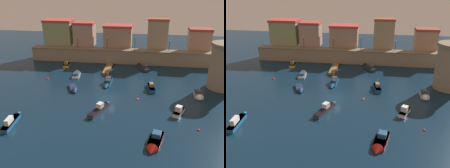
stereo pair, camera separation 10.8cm
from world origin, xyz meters
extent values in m
plane|color=#0C2338|center=(0.00, 0.00, 0.00)|extent=(138.86, 138.86, 0.00)
cube|color=gray|center=(0.00, 24.75, 1.97)|extent=(55.73, 3.22, 3.95)
cube|color=#73644F|center=(0.00, 24.75, 4.07)|extent=(55.73, 3.52, 0.24)
cube|color=#8A9361|center=(-20.72, 29.20, 7.60)|extent=(8.71, 5.69, 7.31)
cube|color=#B73D35|center=(-20.72, 29.20, 11.60)|extent=(9.06, 5.92, 0.70)
cube|color=tan|center=(-12.22, 28.91, 7.33)|extent=(6.31, 5.11, 6.77)
cube|color=#AA3D37|center=(-12.22, 28.91, 11.07)|extent=(6.56, 5.31, 0.70)
cube|color=#9E7D65|center=(-1.52, 29.14, 6.98)|extent=(8.55, 5.57, 6.07)
cube|color=#B43B37|center=(-1.52, 29.14, 10.37)|extent=(8.89, 5.79, 0.70)
cube|color=tan|center=(10.60, 27.93, 8.14)|extent=(5.97, 3.14, 8.38)
cube|color=#9A482C|center=(10.60, 27.93, 12.68)|extent=(6.21, 3.26, 0.70)
cube|color=tan|center=(23.02, 28.42, 6.81)|extent=(6.34, 4.13, 5.72)
cube|color=#993C32|center=(23.02, 28.42, 10.02)|extent=(6.59, 4.29, 0.70)
cylinder|color=gray|center=(25.24, 9.24, 4.91)|extent=(6.49, 6.49, 9.82)
cube|color=brown|center=(-2.97, 18.26, 0.30)|extent=(1.79, 9.77, 0.60)
cylinder|color=brown|center=(-2.16, 21.51, 0.35)|extent=(0.20, 0.20, 0.70)
cylinder|color=brown|center=(-2.16, 18.26, 0.35)|extent=(0.20, 0.20, 0.70)
cylinder|color=brown|center=(-2.16, 15.00, 0.35)|extent=(0.20, 0.20, 0.70)
cylinder|color=black|center=(-13.49, 24.75, 5.69)|extent=(0.12, 0.12, 3.00)
sphere|color=#F9D172|center=(-13.49, 24.75, 7.34)|extent=(0.32, 0.32, 0.32)
cylinder|color=black|center=(-4.28, 24.75, 5.82)|extent=(0.12, 0.12, 3.27)
sphere|color=#F9D172|center=(-4.28, 24.75, 7.61)|extent=(0.32, 0.32, 0.32)
cylinder|color=black|center=(4.06, 24.75, 5.96)|extent=(0.12, 0.12, 3.55)
sphere|color=#F9D172|center=(4.06, 24.75, 7.89)|extent=(0.32, 0.32, 0.32)
cylinder|color=black|center=(14.08, 24.75, 5.60)|extent=(0.12, 0.12, 2.83)
sphere|color=#F9D172|center=(14.08, 24.75, 7.17)|extent=(0.32, 0.32, 0.32)
cube|color=#195689|center=(-15.24, -12.59, 0.33)|extent=(1.68, 5.53, 0.65)
cone|color=#195689|center=(-15.51, -9.23, 0.33)|extent=(1.29, 1.49, 1.18)
cube|color=#0E2E4C|center=(-15.24, -12.59, 0.61)|extent=(1.72, 5.64, 0.08)
cube|color=silver|center=(-15.20, -13.08, 1.14)|extent=(0.89, 2.12, 0.97)
cube|color=#99B7C6|center=(-15.28, -12.05, 1.19)|extent=(0.66, 0.11, 0.58)
cube|color=#195689|center=(9.05, 5.81, 0.40)|extent=(1.92, 4.49, 0.80)
cone|color=#195689|center=(8.63, 8.51, 0.40)|extent=(1.38, 1.39, 1.20)
cube|color=#0C254E|center=(9.05, 5.81, 0.76)|extent=(1.96, 4.58, 0.08)
cube|color=olive|center=(9.05, 5.83, 1.21)|extent=(1.02, 1.50, 0.81)
cube|color=#99B7C6|center=(8.94, 6.52, 1.25)|extent=(0.74, 0.17, 0.49)
cylinder|color=#B2B2B7|center=(9.07, 5.70, 1.86)|extent=(0.08, 0.08, 2.11)
cube|color=white|center=(14.13, -4.68, 0.39)|extent=(2.67, 3.86, 0.78)
cone|color=white|center=(15.08, -2.59, 0.39)|extent=(1.51, 1.43, 1.20)
cube|color=slate|center=(14.13, -4.68, 0.74)|extent=(2.72, 3.93, 0.08)
cube|color=silver|center=(14.01, -4.93, 1.29)|extent=(1.42, 1.45, 1.03)
cube|color=#99B7C6|center=(14.25, -4.42, 1.34)|extent=(0.88, 0.45, 0.62)
cube|color=silver|center=(-10.37, 11.31, 0.25)|extent=(2.25, 4.27, 0.50)
cone|color=silver|center=(-10.71, 13.85, 0.25)|extent=(1.77, 1.35, 1.63)
cube|color=#585364|center=(-10.37, 11.31, 0.46)|extent=(2.29, 4.36, 0.08)
cube|color=navy|center=(-10.34, 11.08, 0.79)|extent=(1.25, 1.19, 0.57)
cube|color=#99B7C6|center=(-10.41, 11.60, 0.82)|extent=(1.01, 0.20, 0.34)
cube|color=#333338|center=(-0.93, -6.11, 0.39)|extent=(3.25, 5.79, 0.77)
cone|color=#333338|center=(0.36, -2.83, 0.39)|extent=(1.60, 1.73, 1.17)
cube|color=black|center=(-0.93, -6.11, 0.73)|extent=(3.32, 5.91, 0.08)
cube|color=silver|center=(-0.74, -5.62, 1.24)|extent=(1.41, 1.56, 0.95)
cube|color=navy|center=(-8.93, 3.67, 0.27)|extent=(3.09, 4.19, 0.54)
cone|color=navy|center=(-7.87, 1.47, 0.27)|extent=(1.81, 1.63, 1.48)
cube|color=#131A35|center=(-8.93, 3.67, 0.50)|extent=(3.16, 4.27, 0.08)
cube|color=red|center=(9.61, -13.78, 0.27)|extent=(2.93, 4.98, 0.53)
cone|color=red|center=(8.93, -16.64, 0.27)|extent=(2.06, 1.69, 1.80)
cube|color=#560D0D|center=(9.61, -13.78, 0.49)|extent=(2.99, 5.08, 0.08)
cube|color=navy|center=(9.76, -13.19, 0.93)|extent=(1.61, 1.63, 0.79)
cube|color=gold|center=(-15.57, 19.00, 0.36)|extent=(2.28, 3.48, 0.72)
cone|color=gold|center=(-15.94, 20.98, 0.36)|extent=(1.78, 1.19, 1.64)
cube|color=#525618|center=(-15.57, 19.00, 0.68)|extent=(2.33, 3.55, 0.08)
cube|color=olive|center=(-15.49, 18.56, 1.12)|extent=(1.19, 0.98, 0.79)
cube|color=#99B7C6|center=(-15.57, 18.95, 1.16)|extent=(0.95, 0.23, 0.47)
cube|color=#333338|center=(6.88, 19.61, 0.34)|extent=(3.91, 5.48, 0.68)
cone|color=#333338|center=(5.27, 22.56, 0.34)|extent=(1.92, 1.91, 1.42)
cube|color=black|center=(6.88, 19.61, 0.64)|extent=(3.98, 5.59, 0.08)
cube|color=#333842|center=(7.06, 19.28, 1.09)|extent=(2.04, 2.44, 0.80)
cube|color=#99B7C6|center=(6.54, 20.23, 1.13)|extent=(0.94, 0.55, 0.48)
cube|color=#195689|center=(-1.36, 8.23, 0.27)|extent=(1.51, 5.11, 0.54)
cone|color=#195689|center=(-1.44, 5.04, 0.27)|extent=(1.36, 1.43, 1.33)
cube|color=#092038|center=(-1.36, 8.23, 0.50)|extent=(1.55, 5.21, 0.08)
cube|color=#333842|center=(-1.36, 8.38, 1.03)|extent=(1.15, 1.35, 0.99)
cube|color=#99B7C6|center=(-1.38, 7.72, 1.08)|extent=(1.01, 0.08, 0.60)
cylinder|color=#B2B2B7|center=(-1.37, 8.05, 1.48)|extent=(0.08, 0.08, 1.88)
cube|color=white|center=(19.21, 3.80, 0.40)|extent=(1.89, 3.48, 0.80)
cone|color=white|center=(19.10, 1.68, 0.40)|extent=(1.68, 1.03, 1.64)
cube|color=slate|center=(19.21, 3.80, 0.76)|extent=(1.93, 3.55, 0.08)
cube|color=#333842|center=(19.21, 3.86, 1.07)|extent=(1.24, 1.36, 0.54)
cylinder|color=#B2B2B7|center=(19.20, 3.54, 1.71)|extent=(0.08, 0.08, 1.83)
sphere|color=#EA4C19|center=(6.14, 0.25, 0.00)|extent=(0.62, 0.62, 0.62)
sphere|color=red|center=(-17.13, 8.45, 0.00)|extent=(0.67, 0.67, 0.67)
sphere|color=red|center=(16.86, -9.73, 0.00)|extent=(0.48, 0.48, 0.48)
camera|label=1|loc=(7.27, -45.11, 22.99)|focal=38.23mm
camera|label=2|loc=(7.38, -45.10, 22.99)|focal=38.23mm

